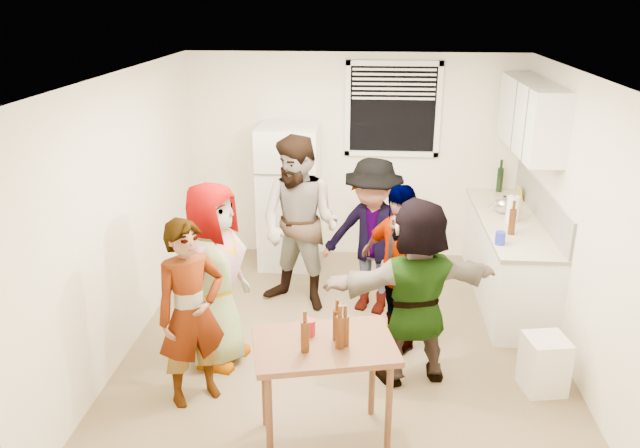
# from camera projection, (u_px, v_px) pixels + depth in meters

# --- Properties ---
(room) EXTENTS (4.00, 4.50, 2.50)m
(room) POSITION_uv_depth(u_px,v_px,m) (344.00, 344.00, 5.92)
(room) COLOR white
(room) RESTS_ON ground
(window) EXTENTS (1.12, 0.10, 1.06)m
(window) POSITION_uv_depth(u_px,v_px,m) (393.00, 109.00, 7.31)
(window) COLOR white
(window) RESTS_ON room
(refrigerator) EXTENTS (0.70, 0.70, 1.70)m
(refrigerator) POSITION_uv_depth(u_px,v_px,m) (289.00, 197.00, 7.44)
(refrigerator) COLOR white
(refrigerator) RESTS_ON ground
(counter_lower) EXTENTS (0.60, 2.20, 0.86)m
(counter_lower) POSITION_uv_depth(u_px,v_px,m) (507.00, 260.00, 6.72)
(counter_lower) COLOR white
(counter_lower) RESTS_ON ground
(countertop) EXTENTS (0.64, 2.22, 0.04)m
(countertop) POSITION_uv_depth(u_px,v_px,m) (511.00, 221.00, 6.56)
(countertop) COLOR beige
(countertop) RESTS_ON counter_lower
(backsplash) EXTENTS (0.03, 2.20, 0.36)m
(backsplash) POSITION_uv_depth(u_px,v_px,m) (541.00, 203.00, 6.47)
(backsplash) COLOR beige
(backsplash) RESTS_ON countertop
(upper_cabinets) EXTENTS (0.34, 1.60, 0.70)m
(upper_cabinets) POSITION_uv_depth(u_px,v_px,m) (531.00, 116.00, 6.37)
(upper_cabinets) COLOR white
(upper_cabinets) RESTS_ON room
(kettle) EXTENTS (0.25, 0.21, 0.21)m
(kettle) POSITION_uv_depth(u_px,v_px,m) (503.00, 213.00, 6.74)
(kettle) COLOR silver
(kettle) RESTS_ON countertop
(paper_towel) EXTENTS (0.13, 0.13, 0.27)m
(paper_towel) POSITION_uv_depth(u_px,v_px,m) (511.00, 222.00, 6.48)
(paper_towel) COLOR white
(paper_towel) RESTS_ON countertop
(wine_bottle) EXTENTS (0.07, 0.07, 0.29)m
(wine_bottle) POSITION_uv_depth(u_px,v_px,m) (499.00, 191.00, 7.47)
(wine_bottle) COLOR black
(wine_bottle) RESTS_ON countertop
(beer_bottle_counter) EXTENTS (0.07, 0.07, 0.26)m
(beer_bottle_counter) POSITION_uv_depth(u_px,v_px,m) (511.00, 234.00, 6.14)
(beer_bottle_counter) COLOR #47230C
(beer_bottle_counter) RESTS_ON countertop
(blue_cup) EXTENTS (0.09, 0.09, 0.13)m
(blue_cup) POSITION_uv_depth(u_px,v_px,m) (500.00, 244.00, 5.89)
(blue_cup) COLOR #2330C0
(blue_cup) RESTS_ON countertop
(picture_frame) EXTENTS (0.02, 0.19, 0.16)m
(picture_frame) POSITION_uv_depth(u_px,v_px,m) (519.00, 193.00, 7.14)
(picture_frame) COLOR gold
(picture_frame) RESTS_ON countertop
(trash_bin) EXTENTS (0.38, 0.38, 0.48)m
(trash_bin) POSITION_uv_depth(u_px,v_px,m) (544.00, 363.00, 5.17)
(trash_bin) COLOR white
(trash_bin) RESTS_ON ground
(serving_table) EXTENTS (1.11, 0.86, 0.83)m
(serving_table) POSITION_uv_depth(u_px,v_px,m) (324.00, 440.00, 4.65)
(serving_table) COLOR brown
(serving_table) RESTS_ON ground
(beer_bottle_table) EXTENTS (0.06, 0.06, 0.24)m
(beer_bottle_table) POSITION_uv_depth(u_px,v_px,m) (340.00, 347.00, 4.30)
(beer_bottle_table) COLOR #47230C
(beer_bottle_table) RESTS_ON serving_table
(red_cup) EXTENTS (0.09, 0.09, 0.12)m
(red_cup) POSITION_uv_depth(u_px,v_px,m) (309.00, 335.00, 4.46)
(red_cup) COLOR maroon
(red_cup) RESTS_ON serving_table
(guest_grey) EXTENTS (1.84, 1.26, 0.53)m
(guest_grey) POSITION_uv_depth(u_px,v_px,m) (220.00, 359.00, 5.68)
(guest_grey) COLOR gray
(guest_grey) RESTS_ON ground
(guest_stripe) EXTENTS (1.39, 1.58, 0.37)m
(guest_stripe) POSITION_uv_depth(u_px,v_px,m) (198.00, 396.00, 5.15)
(guest_stripe) COLOR #141933
(guest_stripe) RESTS_ON ground
(guest_back_left) EXTENTS (1.53, 2.03, 0.69)m
(guest_back_left) POSITION_uv_depth(u_px,v_px,m) (301.00, 305.00, 6.67)
(guest_back_left) COLOR brown
(guest_back_left) RESTS_ON ground
(guest_back_right) EXTENTS (1.56, 1.90, 0.61)m
(guest_back_right) POSITION_uv_depth(u_px,v_px,m) (370.00, 309.00, 6.58)
(guest_back_right) COLOR #404045
(guest_back_right) RESTS_ON ground
(guest_black) EXTENTS (1.79, 1.77, 0.39)m
(guest_black) POSITION_uv_depth(u_px,v_px,m) (395.00, 344.00, 5.92)
(guest_black) COLOR black
(guest_black) RESTS_ON ground
(guest_orange) EXTENTS (1.91, 1.99, 0.48)m
(guest_orange) POSITION_uv_depth(u_px,v_px,m) (411.00, 376.00, 5.42)
(guest_orange) COLOR #C66540
(guest_orange) RESTS_ON ground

